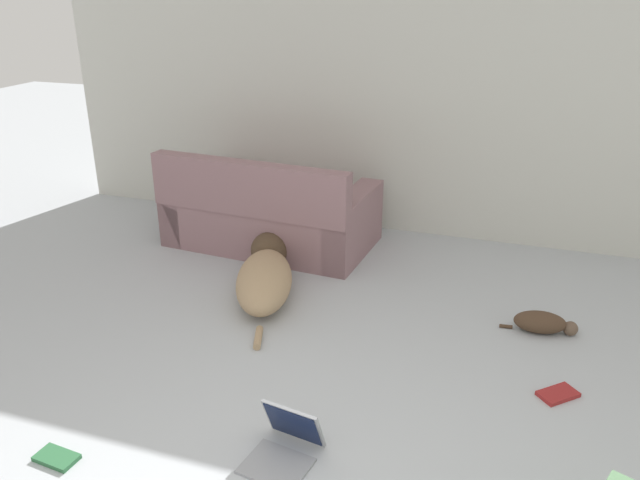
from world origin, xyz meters
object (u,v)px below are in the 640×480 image
at_px(dog, 265,274).
at_px(cat, 543,323).
at_px(book_green, 57,458).
at_px(book_red, 558,394).
at_px(couch, 270,216).
at_px(laptop_open, 286,441).

distance_m(dog, cat, 1.93).
relative_size(dog, book_green, 6.22).
height_order(dog, book_red, dog).
bearing_deg(dog, couch, 1.62).
bearing_deg(laptop_open, cat, 62.84).
distance_m(laptop_open, book_red, 1.55).
xyz_separation_m(couch, cat, (2.25, -0.80, -0.19)).
height_order(dog, laptop_open, dog).
height_order(cat, laptop_open, laptop_open).
distance_m(couch, cat, 2.39).
height_order(couch, book_red, couch).
bearing_deg(book_green, cat, 41.79).
distance_m(cat, book_green, 2.96).
bearing_deg(book_red, dog, 162.66).
relative_size(cat, laptop_open, 1.24).
relative_size(cat, book_green, 2.28).
bearing_deg(laptop_open, book_green, -150.37).
relative_size(couch, cat, 3.59).
relative_size(cat, book_red, 2.02).
height_order(book_red, book_green, same).
distance_m(laptop_open, book_green, 1.11).
relative_size(couch, dog, 1.31).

